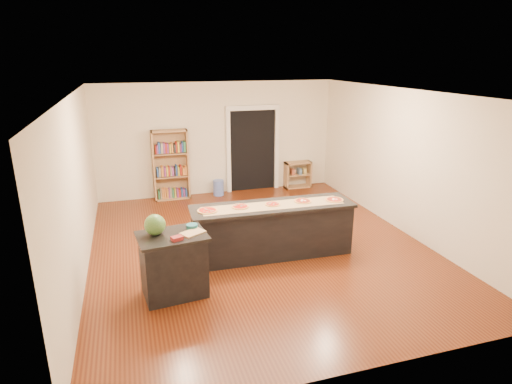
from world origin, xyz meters
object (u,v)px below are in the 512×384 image
object	(u,v)px
side_counter	(174,265)
bookshelf	(171,165)
waste_bin	(218,188)
watermelon	(155,225)
kitchen_island	(272,230)
low_shelf	(298,175)

from	to	relation	value
side_counter	bookshelf	distance (m)	4.58
bookshelf	waste_bin	xyz separation A→B (m)	(1.15, -0.06, -0.66)
side_counter	waste_bin	bearing A→B (deg)	63.70
side_counter	watermelon	world-z (taller)	watermelon
kitchen_island	side_counter	xyz separation A→B (m)	(-1.81, -0.84, 0.01)
waste_bin	watermelon	size ratio (longest dim) A/B	1.29
low_shelf	waste_bin	distance (m)	2.19
kitchen_island	bookshelf	size ratio (longest dim) A/B	1.66
bookshelf	low_shelf	size ratio (longest dim) A/B	2.44
bookshelf	kitchen_island	bearing A→B (deg)	-70.00
bookshelf	watermelon	size ratio (longest dim) A/B	5.67
kitchen_island	low_shelf	distance (m)	4.20
kitchen_island	side_counter	distance (m)	2.00
kitchen_island	watermelon	bearing A→B (deg)	-157.52
side_counter	watermelon	size ratio (longest dim) A/B	3.19
kitchen_island	side_counter	size ratio (longest dim) A/B	2.94
side_counter	waste_bin	size ratio (longest dim) A/B	2.47
watermelon	waste_bin	bearing A→B (deg)	67.41
watermelon	bookshelf	bearing A→B (deg)	81.30
watermelon	kitchen_island	bearing A→B (deg)	20.74
kitchen_island	side_counter	world-z (taller)	side_counter
bookshelf	watermelon	world-z (taller)	bookshelf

